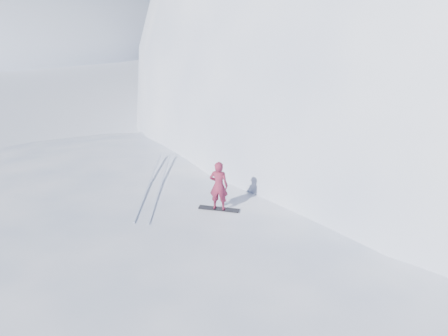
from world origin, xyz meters
name	(u,v)px	position (x,y,z in m)	size (l,w,h in m)	color
ground	(135,333)	(0.00, 0.00, 0.00)	(400.00, 400.00, 0.00)	white
near_ridge	(193,274)	(1.00, 3.00, 0.00)	(36.00, 28.00, 4.80)	white
peak_shoulder	(383,134)	(10.00, 20.00, 0.00)	(28.00, 24.00, 18.00)	white
far_ridge_c	(141,16)	(-40.00, 110.00, 0.00)	(140.00, 90.00, 36.00)	white
wind_bumps	(142,285)	(-0.56, 2.12, 0.00)	(16.00, 14.40, 1.00)	white
snowboard	(219,209)	(1.85, 3.57, 2.41)	(1.40, 0.26, 0.02)	black
snowboarder	(219,186)	(1.85, 3.57, 3.29)	(0.63, 0.41, 1.73)	maroon
board_tracks	(155,183)	(-0.93, 5.14, 2.42)	(1.53, 5.93, 0.04)	silver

